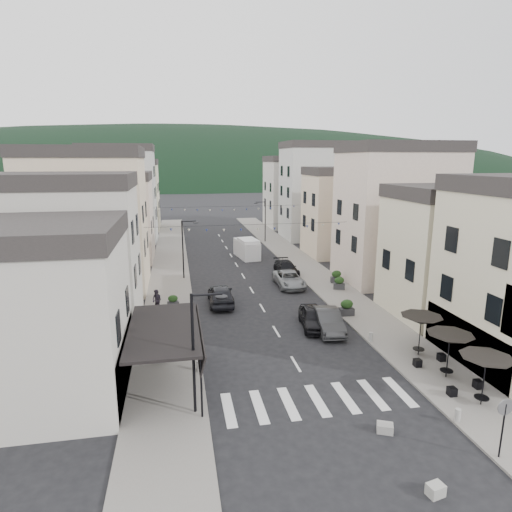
{
  "coord_description": "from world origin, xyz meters",
  "views": [
    {
      "loc": [
        -6.62,
        -16.48,
        11.83
      ],
      "look_at": [
        0.2,
        19.85,
        3.5
      ],
      "focal_mm": 30.0,
      "sensor_mm": 36.0,
      "label": 1
    }
  ],
  "objects_px": {
    "parked_car_e": "(221,295)",
    "parked_car_b": "(328,320)",
    "parked_car_c": "(289,279)",
    "pedestrian_a": "(148,339)",
    "delivery_van": "(247,248)",
    "parked_car_a": "(313,317)",
    "pedestrian_b": "(157,300)",
    "parked_car_d": "(286,268)"
  },
  "relations": [
    {
      "from": "parked_car_e",
      "to": "parked_car_b",
      "type": "bearing_deg",
      "value": 135.57
    },
    {
      "from": "parked_car_e",
      "to": "parked_car_c",
      "type": "bearing_deg",
      "value": -148.57
    },
    {
      "from": "pedestrian_a",
      "to": "parked_car_c",
      "type": "bearing_deg",
      "value": 54.9
    },
    {
      "from": "delivery_van",
      "to": "pedestrian_a",
      "type": "height_order",
      "value": "delivery_van"
    },
    {
      "from": "parked_car_a",
      "to": "pedestrian_b",
      "type": "height_order",
      "value": "pedestrian_b"
    },
    {
      "from": "parked_car_b",
      "to": "parked_car_d",
      "type": "relative_size",
      "value": 0.99
    },
    {
      "from": "delivery_van",
      "to": "pedestrian_b",
      "type": "relative_size",
      "value": 3.12
    },
    {
      "from": "parked_car_a",
      "to": "pedestrian_b",
      "type": "bearing_deg",
      "value": 162.12
    },
    {
      "from": "parked_car_b",
      "to": "parked_car_e",
      "type": "height_order",
      "value": "parked_car_e"
    },
    {
      "from": "parked_car_c",
      "to": "delivery_van",
      "type": "distance_m",
      "value": 13.06
    },
    {
      "from": "parked_car_b",
      "to": "pedestrian_b",
      "type": "xyz_separation_m",
      "value": [
        -12.0,
        6.19,
        0.2
      ]
    },
    {
      "from": "parked_car_e",
      "to": "pedestrian_b",
      "type": "relative_size",
      "value": 2.95
    },
    {
      "from": "parked_car_e",
      "to": "delivery_van",
      "type": "bearing_deg",
      "value": -105.12
    },
    {
      "from": "parked_car_a",
      "to": "delivery_van",
      "type": "xyz_separation_m",
      "value": [
        -0.99,
        23.18,
        0.44
      ]
    },
    {
      "from": "parked_car_a",
      "to": "parked_car_c",
      "type": "height_order",
      "value": "parked_car_a"
    },
    {
      "from": "delivery_van",
      "to": "pedestrian_b",
      "type": "bearing_deg",
      "value": -127.85
    },
    {
      "from": "parked_car_c",
      "to": "pedestrian_a",
      "type": "relative_size",
      "value": 2.67
    },
    {
      "from": "parked_car_e",
      "to": "delivery_van",
      "type": "relative_size",
      "value": 0.95
    },
    {
      "from": "parked_car_c",
      "to": "parked_car_e",
      "type": "height_order",
      "value": "parked_car_e"
    },
    {
      "from": "delivery_van",
      "to": "parked_car_a",
      "type": "bearing_deg",
      "value": -95.53
    },
    {
      "from": "parked_car_a",
      "to": "parked_car_e",
      "type": "relative_size",
      "value": 0.88
    },
    {
      "from": "parked_car_a",
      "to": "parked_car_d",
      "type": "relative_size",
      "value": 0.93
    },
    {
      "from": "parked_car_e",
      "to": "pedestrian_b",
      "type": "distance_m",
      "value": 5.24
    },
    {
      "from": "parked_car_a",
      "to": "parked_car_e",
      "type": "height_order",
      "value": "parked_car_e"
    },
    {
      "from": "parked_car_a",
      "to": "delivery_van",
      "type": "distance_m",
      "value": 23.2
    },
    {
      "from": "parked_car_a",
      "to": "pedestrian_a",
      "type": "xyz_separation_m",
      "value": [
        -11.43,
        -2.53,
        0.34
      ]
    },
    {
      "from": "pedestrian_b",
      "to": "parked_car_a",
      "type": "bearing_deg",
      "value": 11.19
    },
    {
      "from": "parked_car_b",
      "to": "parked_car_c",
      "type": "height_order",
      "value": "parked_car_b"
    },
    {
      "from": "parked_car_b",
      "to": "delivery_van",
      "type": "distance_m",
      "value": 24.04
    },
    {
      "from": "pedestrian_b",
      "to": "parked_car_c",
      "type": "bearing_deg",
      "value": 58.82
    },
    {
      "from": "parked_car_b",
      "to": "parked_car_d",
      "type": "xyz_separation_m",
      "value": [
        1.0,
        15.45,
        -0.08
      ]
    },
    {
      "from": "parked_car_c",
      "to": "parked_car_d",
      "type": "xyz_separation_m",
      "value": [
        0.88,
        4.39,
        -0.03
      ]
    },
    {
      "from": "parked_car_b",
      "to": "pedestrian_b",
      "type": "height_order",
      "value": "pedestrian_b"
    },
    {
      "from": "pedestrian_b",
      "to": "parked_car_e",
      "type": "bearing_deg",
      "value": 46.39
    },
    {
      "from": "parked_car_d",
      "to": "pedestrian_a",
      "type": "height_order",
      "value": "pedestrian_a"
    },
    {
      "from": "parked_car_d",
      "to": "parked_car_a",
      "type": "bearing_deg",
      "value": -98.53
    },
    {
      "from": "parked_car_a",
      "to": "parked_car_c",
      "type": "xyz_separation_m",
      "value": [
        0.92,
        10.27,
        -0.03
      ]
    },
    {
      "from": "delivery_van",
      "to": "pedestrian_a",
      "type": "xyz_separation_m",
      "value": [
        -10.44,
        -25.71,
        -0.1
      ]
    },
    {
      "from": "parked_car_a",
      "to": "pedestrian_b",
      "type": "xyz_separation_m",
      "value": [
        -11.2,
        5.4,
        0.22
      ]
    },
    {
      "from": "parked_car_a",
      "to": "pedestrian_b",
      "type": "relative_size",
      "value": 2.59
    },
    {
      "from": "parked_car_d",
      "to": "pedestrian_a",
      "type": "distance_m",
      "value": 21.69
    },
    {
      "from": "parked_car_d",
      "to": "pedestrian_b",
      "type": "height_order",
      "value": "pedestrian_b"
    }
  ]
}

